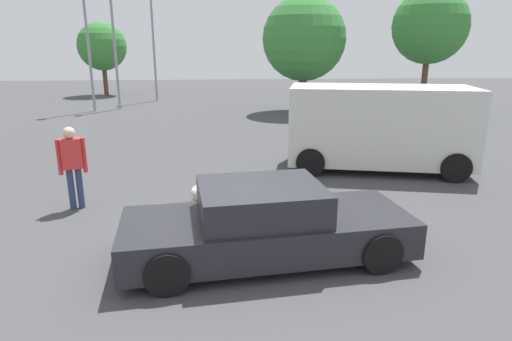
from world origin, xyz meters
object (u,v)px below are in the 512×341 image
(pedestrian, at_px, (72,161))
(light_post_far, at_px, (113,24))
(light_post_near, at_px, (85,11))
(sedan_foreground, at_px, (265,225))
(dog, at_px, (196,192))
(van_white, at_px, (379,125))
(light_post_mid, at_px, (152,17))

(pedestrian, distance_m, light_post_far, 16.03)
(light_post_near, bearing_deg, sedan_foreground, -67.17)
(light_post_near, height_order, light_post_far, light_post_near)
(light_post_far, bearing_deg, dog, -72.35)
(van_white, bearing_deg, light_post_mid, -50.36)
(pedestrian, relative_size, light_post_far, 0.26)
(light_post_far, bearing_deg, pedestrian, -81.26)
(van_white, bearing_deg, dog, 38.83)
(van_white, relative_size, pedestrian, 2.96)
(van_white, relative_size, light_post_mid, 0.68)
(light_post_mid, xyz_separation_m, light_post_far, (-1.55, -3.67, -0.56))
(pedestrian, distance_m, light_post_near, 15.70)
(dog, relative_size, van_white, 0.13)
(dog, relative_size, light_post_near, 0.09)
(van_white, distance_m, light_post_far, 16.63)
(van_white, height_order, light_post_near, light_post_near)
(sedan_foreground, height_order, pedestrian, pedestrian)
(van_white, bearing_deg, pedestrian, 31.56)
(light_post_near, bearing_deg, dog, -67.56)
(light_post_far, bearing_deg, sedan_foreground, -71.23)
(pedestrian, bearing_deg, light_post_mid, -15.85)
(dog, distance_m, pedestrian, 2.64)
(light_post_near, relative_size, light_post_far, 1.14)
(pedestrian, relative_size, light_post_mid, 0.23)
(dog, xyz_separation_m, light_post_far, (-4.89, 15.38, 4.24))
(pedestrian, bearing_deg, sedan_foreground, -142.62)
(dog, xyz_separation_m, van_white, (4.92, 2.35, 0.98))
(light_post_far, bearing_deg, light_post_mid, 67.16)
(light_post_mid, bearing_deg, pedestrian, -87.51)
(dog, height_order, light_post_mid, light_post_mid)
(light_post_near, height_order, light_post_mid, light_post_mid)
(dog, height_order, pedestrian, pedestrian)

